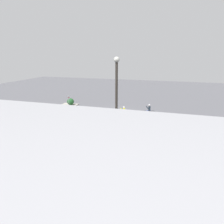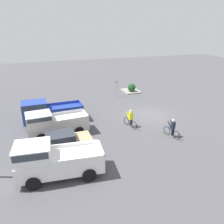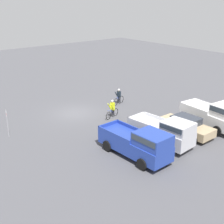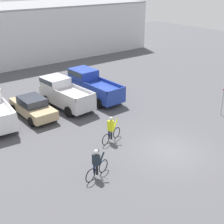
% 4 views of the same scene
% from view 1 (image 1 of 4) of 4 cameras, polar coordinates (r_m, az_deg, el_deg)
% --- Properties ---
extents(ground_plane, '(80.00, 80.00, 0.00)m').
position_cam_1_polar(ground_plane, '(31.78, 1.02, 0.03)').
color(ground_plane, '#4C4C51').
extents(pickup_truck_0, '(2.51, 5.29, 2.34)m').
position_cam_1_polar(pickup_truck_0, '(20.41, 11.51, -5.43)').
color(pickup_truck_0, white).
rests_on(pickup_truck_0, ground_plane).
extents(sedan_0, '(2.00, 4.58, 1.48)m').
position_cam_1_polar(sedan_0, '(21.67, 4.39, -5.22)').
color(sedan_0, tan).
rests_on(sedan_0, ground_plane).
extents(pickup_truck_1, '(2.46, 5.09, 2.15)m').
position_cam_1_polar(pickup_truck_1, '(22.08, -2.76, -3.77)').
color(pickup_truck_1, silver).
rests_on(pickup_truck_1, ground_plane).
extents(pickup_truck_2, '(2.28, 5.56, 2.23)m').
position_cam_1_polar(pickup_truck_2, '(22.96, -9.59, -3.16)').
color(pickup_truck_2, '#233D9E').
rests_on(pickup_truck_2, ground_plane).
extents(cyclist_0, '(1.81, 0.62, 1.70)m').
position_cam_1_polar(cyclist_0, '(28.17, 3.10, -0.23)').
color(cyclist_0, black).
rests_on(cyclist_0, ground_plane).
extents(cyclist_1, '(1.74, 0.60, 1.63)m').
position_cam_1_polar(cyclist_1, '(30.03, 9.66, 0.48)').
color(cyclist_1, black).
rests_on(cyclist_1, ground_plane).
extents(fire_lane_sign, '(0.12, 0.29, 2.27)m').
position_cam_1_polar(fire_lane_sign, '(32.99, -11.23, 2.75)').
color(fire_lane_sign, '#9E9EA3').
rests_on(fire_lane_sign, ground_plane).
extents(lamppost, '(0.36, 0.36, 8.05)m').
position_cam_1_polar(lamppost, '(14.03, 1.15, 0.19)').
color(lamppost, '#2D2823').
rests_on(lamppost, ground_plane).
extents(curb_island, '(2.62, 2.18, 0.15)m').
position_cam_1_polar(curb_island, '(36.35, -11.21, 1.78)').
color(curb_island, gray).
rests_on(curb_island, ground_plane).
extents(shrub, '(1.10, 1.10, 1.10)m').
position_cam_1_polar(shrub, '(35.94, -10.78, 2.68)').
color(shrub, '#1E4C23').
rests_on(shrub, curb_island).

